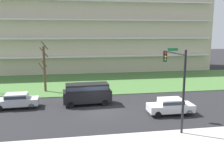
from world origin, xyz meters
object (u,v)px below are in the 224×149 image
object	(u,v)px
traffic_signal_mast	(177,75)
sedan_silver_center_left	(17,100)
sedan_white_near_left	(170,106)
van_black_center_right	(87,92)
tree_left	(44,68)

from	to	relation	value
traffic_signal_mast	sedan_silver_center_left	bearing A→B (deg)	151.38
traffic_signal_mast	sedan_white_near_left	bearing A→B (deg)	72.59
van_black_center_right	traffic_signal_mast	distance (m)	10.72
tree_left	traffic_signal_mast	size ratio (longest dim) A/B	1.02
sedan_white_near_left	sedan_silver_center_left	bearing A→B (deg)	164.36
sedan_white_near_left	sedan_silver_center_left	distance (m)	15.81
van_black_center_right	traffic_signal_mast	world-z (taller)	traffic_signal_mast
tree_left	van_black_center_right	size ratio (longest dim) A/B	1.28
sedan_silver_center_left	van_black_center_right	world-z (taller)	van_black_center_right
tree_left	sedan_silver_center_left	bearing A→B (deg)	-108.59
tree_left	van_black_center_right	bearing A→B (deg)	-51.98
sedan_silver_center_left	van_black_center_right	distance (m)	7.40
sedan_silver_center_left	traffic_signal_mast	size ratio (longest dim) A/B	0.67
sedan_white_near_left	traffic_signal_mast	bearing A→B (deg)	-106.52
tree_left	sedan_silver_center_left	xyz separation A→B (m)	(-2.22, -6.60, -2.42)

